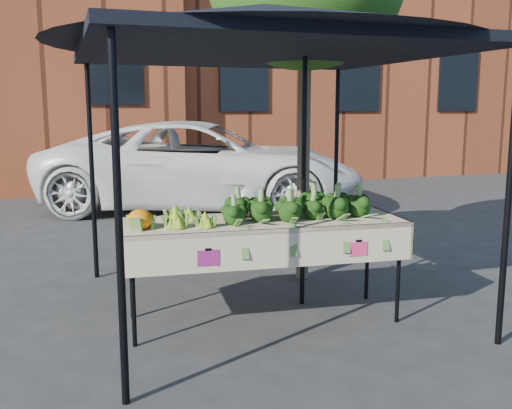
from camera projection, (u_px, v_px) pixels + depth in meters
name	position (u px, v px, depth m)	size (l,w,h in m)	color
ground	(265.00, 316.00, 5.16)	(90.00, 90.00, 0.00)	#29292B
table	(263.00, 270.00, 5.00)	(2.46, 1.02, 0.90)	beige
canopy	(265.00, 161.00, 5.23)	(3.16, 3.16, 2.74)	black
broccoli_heap	(292.00, 203.00, 5.02)	(1.37, 0.57, 0.26)	black
romanesco_cluster	(186.00, 212.00, 4.73)	(0.43, 0.57, 0.20)	#91B532
cauliflower_pair	(140.00, 218.00, 4.53)	(0.20, 0.20, 0.18)	orange
vehicle	(201.00, 48.00, 10.17)	(2.66, 1.61, 5.78)	white
street_tree	(304.00, 97.00, 6.01)	(1.98, 1.98, 3.91)	#1E4C14
building_right	(340.00, 31.00, 18.34)	(12.00, 8.00, 8.50)	brown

